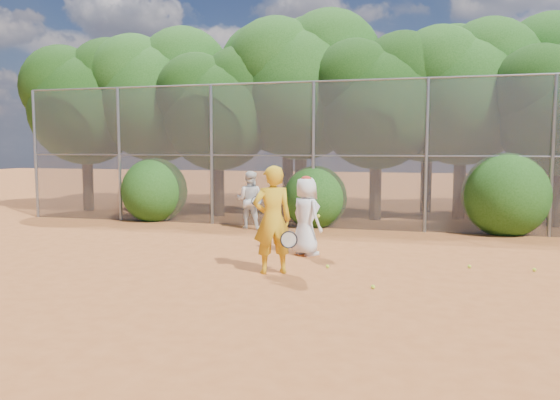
% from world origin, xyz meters
% --- Properties ---
extents(ground, '(80.00, 80.00, 0.00)m').
position_xyz_m(ground, '(0.00, 0.00, 0.00)').
color(ground, '#A35424').
rests_on(ground, ground).
extents(fence_back, '(20.05, 0.09, 4.03)m').
position_xyz_m(fence_back, '(-0.12, 6.00, 2.05)').
color(fence_back, gray).
rests_on(fence_back, ground).
extents(tree_0, '(4.38, 3.81, 6.00)m').
position_xyz_m(tree_0, '(-9.44, 8.04, 3.93)').
color(tree_0, black).
rests_on(tree_0, ground).
extents(tree_1, '(4.64, 4.03, 6.35)m').
position_xyz_m(tree_1, '(-6.94, 8.54, 4.16)').
color(tree_1, black).
rests_on(tree_1, ground).
extents(tree_2, '(3.99, 3.47, 5.47)m').
position_xyz_m(tree_2, '(-4.45, 7.83, 3.58)').
color(tree_2, black).
rests_on(tree_2, ground).
extents(tree_3, '(4.89, 4.26, 6.70)m').
position_xyz_m(tree_3, '(-1.94, 8.84, 4.40)').
color(tree_3, black).
rests_on(tree_3, ground).
extents(tree_4, '(4.19, 3.64, 5.73)m').
position_xyz_m(tree_4, '(0.55, 8.24, 3.76)').
color(tree_4, black).
rests_on(tree_4, ground).
extents(tree_5, '(4.51, 3.92, 6.17)m').
position_xyz_m(tree_5, '(3.06, 9.04, 4.05)').
color(tree_5, black).
rests_on(tree_5, ground).
extents(tree_9, '(4.83, 4.20, 6.62)m').
position_xyz_m(tree_9, '(-7.94, 10.84, 4.34)').
color(tree_9, black).
rests_on(tree_9, ground).
extents(tree_10, '(5.15, 4.48, 7.06)m').
position_xyz_m(tree_10, '(-2.93, 11.05, 4.63)').
color(tree_10, black).
rests_on(tree_10, ground).
extents(tree_11, '(4.64, 4.03, 6.35)m').
position_xyz_m(tree_11, '(2.06, 10.64, 4.16)').
color(tree_11, black).
rests_on(tree_11, ground).
extents(bush_0, '(2.00, 2.00, 2.00)m').
position_xyz_m(bush_0, '(-6.00, 6.30, 1.00)').
color(bush_0, '#1A4611').
rests_on(bush_0, ground).
extents(bush_1, '(1.80, 1.80, 1.80)m').
position_xyz_m(bush_1, '(-1.00, 6.30, 0.90)').
color(bush_1, '#1A4611').
rests_on(bush_1, ground).
extents(bush_2, '(2.20, 2.20, 2.20)m').
position_xyz_m(bush_2, '(4.00, 6.30, 1.10)').
color(bush_2, '#1A4611').
rests_on(bush_2, ground).
extents(player_yellow, '(0.92, 0.73, 1.91)m').
position_xyz_m(player_yellow, '(-0.58, 0.43, 0.95)').
color(player_yellow, gold).
rests_on(player_yellow, ground).
extents(player_teen, '(0.94, 0.90, 1.64)m').
position_xyz_m(player_teen, '(-0.36, 2.19, 0.82)').
color(player_teen, white).
rests_on(player_teen, ground).
extents(player_white, '(0.85, 0.71, 1.58)m').
position_xyz_m(player_white, '(-2.64, 5.40, 0.79)').
color(player_white, white).
rests_on(player_white, ground).
extents(ball_0, '(0.07, 0.07, 0.07)m').
position_xyz_m(ball_0, '(2.83, 1.75, 0.03)').
color(ball_0, '#C5EC2B').
rests_on(ball_0, ground).
extents(ball_1, '(0.07, 0.07, 0.07)m').
position_xyz_m(ball_1, '(3.94, 1.77, 0.03)').
color(ball_1, '#C5EC2B').
rests_on(ball_1, ground).
extents(ball_2, '(0.07, 0.07, 0.07)m').
position_xyz_m(ball_2, '(1.25, -0.21, 0.03)').
color(ball_2, '#C5EC2B').
rests_on(ball_2, ground).
extents(ball_4, '(0.07, 0.07, 0.07)m').
position_xyz_m(ball_4, '(0.30, 1.06, 0.03)').
color(ball_4, '#C5EC2B').
rests_on(ball_4, ground).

